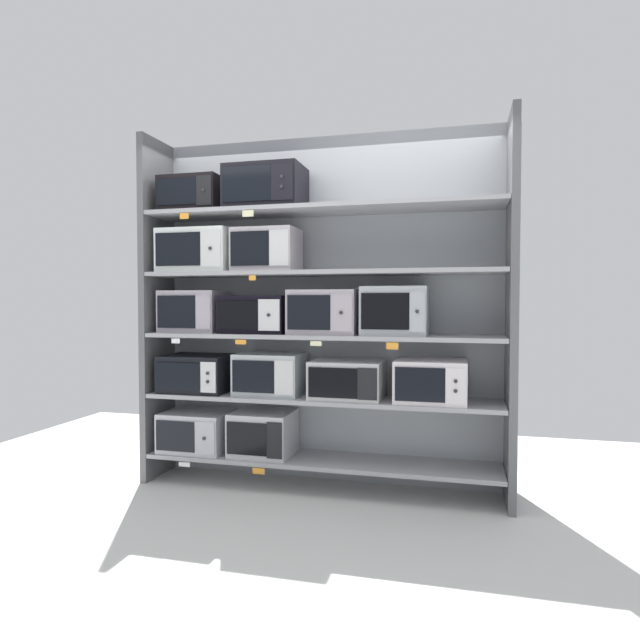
{
  "coord_description": "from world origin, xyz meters",
  "views": [
    {
      "loc": [
        0.98,
        -3.84,
        1.36
      ],
      "look_at": [
        0.0,
        0.0,
        1.22
      ],
      "focal_mm": 31.16,
      "sensor_mm": 36.0,
      "label": 1
    }
  ],
  "objects": [
    {
      "name": "ground",
      "position": [
        0.0,
        -1.0,
        -0.01
      ],
      "size": [
        6.54,
        6.0,
        0.02
      ],
      "primitive_type": "cube",
      "color": "silver"
    },
    {
      "name": "back_panel",
      "position": [
        0.0,
        0.24,
        1.29
      ],
      "size": [
        2.74,
        0.04,
        2.59
      ],
      "primitive_type": "cube",
      "color": "#9EA3A8",
      "rests_on": "ground"
    },
    {
      "name": "upright_left",
      "position": [
        -1.3,
        0.0,
        1.29
      ],
      "size": [
        0.05,
        0.45,
        2.59
      ],
      "primitive_type": "cube",
      "color": "#5B5B5E",
      "rests_on": "ground"
    },
    {
      "name": "upright_right",
      "position": [
        1.3,
        0.0,
        1.29
      ],
      "size": [
        0.05,
        0.45,
        2.59
      ],
      "primitive_type": "cube",
      "color": "#5B5B5E",
      "rests_on": "ground"
    },
    {
      "name": "shelf_0",
      "position": [
        0.0,
        0.0,
        0.2
      ],
      "size": [
        2.54,
        0.45,
        0.03
      ],
      "primitive_type": "cube",
      "color": "#99999E",
      "rests_on": "ground"
    },
    {
      "name": "microwave_0",
      "position": [
        -0.96,
        -0.0,
        0.37
      ],
      "size": [
        0.49,
        0.43,
        0.29
      ],
      "color": "#B1B2BC",
      "rests_on": "shelf_0"
    },
    {
      "name": "microwave_1",
      "position": [
        -0.43,
        -0.0,
        0.38
      ],
      "size": [
        0.44,
        0.4,
        0.32
      ],
      "color": "#B5B5BC",
      "rests_on": "shelf_0"
    },
    {
      "name": "price_tag_0",
      "position": [
        -0.96,
        -0.23,
        0.17
      ],
      "size": [
        0.09,
        0.0,
        0.03
      ],
      "primitive_type": "cube",
      "color": "white"
    },
    {
      "name": "price_tag_1",
      "position": [
        -0.39,
        -0.23,
        0.16
      ],
      "size": [
        0.09,
        0.0,
        0.04
      ],
      "primitive_type": "cube",
      "color": "orange"
    },
    {
      "name": "shelf_1",
      "position": [
        0.0,
        0.0,
        0.65
      ],
      "size": [
        2.54,
        0.45,
        0.03
      ],
      "primitive_type": "cube",
      "color": "#99999E"
    },
    {
      "name": "microwave_2",
      "position": [
        -0.96,
        -0.0,
        0.81
      ],
      "size": [
        0.5,
        0.42,
        0.28
      ],
      "color": "black",
      "rests_on": "shelf_1"
    },
    {
      "name": "microwave_3",
      "position": [
        -0.38,
        -0.0,
        0.82
      ],
      "size": [
        0.48,
        0.36,
        0.3
      ],
      "color": "#B1BABE",
      "rests_on": "shelf_1"
    },
    {
      "name": "microwave_4",
      "position": [
        0.2,
        -0.0,
        0.8
      ],
      "size": [
        0.5,
        0.42,
        0.27
      ],
      "color": "#B8B8B9",
      "rests_on": "shelf_1"
    },
    {
      "name": "microwave_5",
      "position": [
        0.78,
        -0.0,
        0.81
      ],
      "size": [
        0.48,
        0.43,
        0.29
      ],
      "color": "silver",
      "rests_on": "shelf_1"
    },
    {
      "name": "shelf_2",
      "position": [
        0.0,
        0.0,
        1.1
      ],
      "size": [
        2.54,
        0.45,
        0.03
      ],
      "primitive_type": "cube",
      "color": "#99999E"
    },
    {
      "name": "microwave_6",
      "position": [
        -0.99,
        -0.0,
        1.28
      ],
      "size": [
        0.45,
        0.35,
        0.31
      ],
      "color": "#A39AA6",
      "rests_on": "shelf_2"
    },
    {
      "name": "microwave_7",
      "position": [
        -0.48,
        -0.0,
        1.26
      ],
      "size": [
        0.49,
        0.37,
        0.28
      ],
      "color": "black",
      "rests_on": "shelf_2"
    },
    {
      "name": "microwave_8",
      "position": [
        0.04,
        -0.0,
        1.28
      ],
      "size": [
        0.48,
        0.39,
        0.32
      ],
      "color": "#A59BA5",
      "rests_on": "shelf_2"
    },
    {
      "name": "microwave_9",
      "position": [
        0.54,
        -0.0,
        1.29
      ],
      "size": [
        0.45,
        0.38,
        0.34
      ],
      "color": "#A2A8AE",
      "rests_on": "shelf_2"
    },
    {
      "name": "price_tag_2",
      "position": [
        -1.02,
        -0.23,
        1.07
      ],
      "size": [
        0.07,
        0.0,
        0.04
      ],
      "primitive_type": "cube",
      "color": "white"
    },
    {
      "name": "price_tag_3",
      "position": [
        -0.51,
        -0.23,
        1.07
      ],
      "size": [
        0.08,
        0.0,
        0.03
      ],
      "primitive_type": "cube",
      "color": "orange"
    },
    {
      "name": "price_tag_4",
      "position": [
        0.03,
        -0.23,
        1.07
      ],
      "size": [
        0.08,
        0.0,
        0.03
      ],
      "primitive_type": "cube",
      "color": "beige"
    },
    {
      "name": "price_tag_5",
      "position": [
        0.55,
        -0.23,
        1.06
      ],
      "size": [
        0.08,
        0.0,
        0.05
      ],
      "primitive_type": "cube",
      "color": "orange"
    },
    {
      "name": "shelf_3",
      "position": [
        0.0,
        0.0,
        1.55
      ],
      "size": [
        2.54,
        0.45,
        0.03
      ],
      "primitive_type": "cube",
      "color": "#99999E"
    },
    {
      "name": "microwave_10",
      "position": [
        -0.94,
        -0.0,
        1.73
      ],
      "size": [
        0.55,
        0.4,
        0.32
      ],
      "color": "silver",
      "rests_on": "shelf_3"
    },
    {
      "name": "microwave_11",
      "position": [
        -0.4,
        -0.0,
        1.73
      ],
      "size": [
        0.46,
        0.34,
        0.31
      ],
      "color": "#BAB0B8",
      "rests_on": "shelf_3"
    },
    {
      "name": "price_tag_6",
      "position": [
        -0.43,
        -0.23,
        1.52
      ],
      "size": [
        0.05,
        0.0,
        0.04
      ],
      "primitive_type": "cube",
      "color": "orange"
    },
    {
      "name": "shelf_4",
      "position": [
        0.0,
        0.0,
        2.0
      ],
      "size": [
        2.54,
        0.45,
        0.03
      ],
      "primitive_type": "cube",
      "color": "#99999E"
    },
    {
      "name": "microwave_12",
      "position": [
        -0.98,
        -0.0,
        2.15
      ],
      "size": [
        0.46,
        0.35,
        0.26
      ],
      "color": "black",
      "rests_on": "shelf_4"
    },
    {
      "name": "microwave_13",
      "position": [
        -0.41,
        -0.0,
        2.17
      ],
      "size": [
        0.55,
        0.39,
        0.31
      ],
      "color": "black",
      "rests_on": "shelf_4"
    },
    {
      "name": "price_tag_7",
      "position": [
        -0.94,
        -0.23,
        1.96
      ],
      "size": [
        0.07,
        0.0,
        0.04
      ],
      "primitive_type": "cube",
      "color": "orange"
    },
    {
      "name": "price_tag_8",
      "position": [
        -0.46,
        -0.23,
        1.96
      ],
      "size": [
        0.08,
        0.0,
        0.04
      ],
      "primitive_type": "cube",
      "color": "beige"
    }
  ]
}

